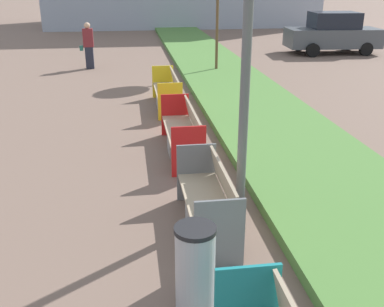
{
  "coord_description": "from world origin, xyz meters",
  "views": [
    {
      "loc": [
        -0.08,
        1.71,
        3.36
      ],
      "look_at": [
        0.9,
        8.63,
        0.6
      ],
      "focal_mm": 42.0,
      "sensor_mm": 36.0,
      "label": 1
    }
  ],
  "objects_px": {
    "bench_red_frame": "(183,135)",
    "bench_yellow_frame": "(168,94)",
    "parked_car_distant": "(333,33)",
    "pedestrian_walking": "(88,45)",
    "bench_grey_frame": "(209,206)",
    "litter_bin": "(195,268)"
  },
  "relations": [
    {
      "from": "bench_yellow_frame",
      "to": "parked_car_distant",
      "type": "xyz_separation_m",
      "value": [
        8.42,
        8.29,
        0.54
      ]
    },
    {
      "from": "bench_grey_frame",
      "to": "bench_yellow_frame",
      "type": "height_order",
      "value": "same"
    },
    {
      "from": "bench_grey_frame",
      "to": "parked_car_distant",
      "type": "height_order",
      "value": "parked_car_distant"
    },
    {
      "from": "bench_red_frame",
      "to": "litter_bin",
      "type": "distance_m",
      "value": 4.61
    },
    {
      "from": "parked_car_distant",
      "to": "bench_red_frame",
      "type": "bearing_deg",
      "value": -121.77
    },
    {
      "from": "bench_grey_frame",
      "to": "bench_red_frame",
      "type": "relative_size",
      "value": 0.81
    },
    {
      "from": "litter_bin",
      "to": "bench_red_frame",
      "type": "bearing_deg",
      "value": 84.61
    },
    {
      "from": "pedestrian_walking",
      "to": "parked_car_distant",
      "type": "distance_m",
      "value": 11.17
    },
    {
      "from": "bench_grey_frame",
      "to": "bench_red_frame",
      "type": "height_order",
      "value": "same"
    },
    {
      "from": "litter_bin",
      "to": "pedestrian_walking",
      "type": "bearing_deg",
      "value": 98.42
    },
    {
      "from": "bench_red_frame",
      "to": "bench_yellow_frame",
      "type": "xyz_separation_m",
      "value": [
        -0.0,
        3.44,
        -0.0
      ]
    },
    {
      "from": "bench_red_frame",
      "to": "pedestrian_walking",
      "type": "relative_size",
      "value": 1.35
    },
    {
      "from": "bench_grey_frame",
      "to": "pedestrian_walking",
      "type": "height_order",
      "value": "pedestrian_walking"
    },
    {
      "from": "pedestrian_walking",
      "to": "litter_bin",
      "type": "bearing_deg",
      "value": -81.58
    },
    {
      "from": "bench_red_frame",
      "to": "bench_yellow_frame",
      "type": "relative_size",
      "value": 1.0
    },
    {
      "from": "bench_grey_frame",
      "to": "litter_bin",
      "type": "height_order",
      "value": "litter_bin"
    },
    {
      "from": "parked_car_distant",
      "to": "bench_yellow_frame",
      "type": "bearing_deg",
      "value": -131.54
    },
    {
      "from": "bench_red_frame",
      "to": "bench_yellow_frame",
      "type": "bearing_deg",
      "value": 90.0
    },
    {
      "from": "bench_red_frame",
      "to": "parked_car_distant",
      "type": "relative_size",
      "value": 0.55
    },
    {
      "from": "bench_grey_frame",
      "to": "pedestrian_walking",
      "type": "distance_m",
      "value": 12.74
    },
    {
      "from": "parked_car_distant",
      "to": "bench_grey_frame",
      "type": "bearing_deg",
      "value": -115.86
    },
    {
      "from": "bench_red_frame",
      "to": "bench_grey_frame",
      "type": "bearing_deg",
      "value": -90.1
    }
  ]
}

